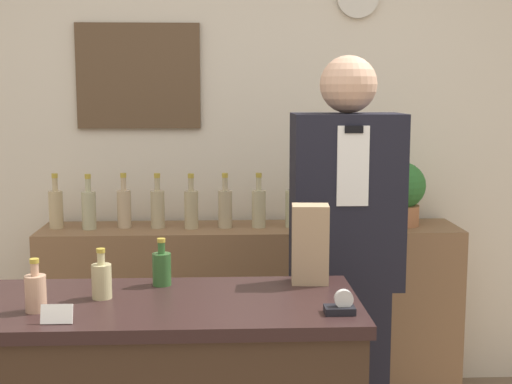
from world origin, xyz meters
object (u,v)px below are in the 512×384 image
(shopkeeper, at_px, (345,271))
(tape_dispenser, at_px, (341,306))
(paper_bag, at_px, (310,244))
(potted_plant, at_px, (402,191))

(shopkeeper, xyz_separation_m, tape_dispenser, (-0.14, -0.76, 0.09))
(paper_bag, xyz_separation_m, tape_dispenser, (0.05, -0.34, -0.11))
(paper_bag, bearing_deg, shopkeeper, 64.97)
(shopkeeper, bearing_deg, tape_dispenser, -100.68)
(shopkeeper, distance_m, tape_dispenser, 0.78)
(paper_bag, bearing_deg, tape_dispenser, -81.46)
(potted_plant, xyz_separation_m, paper_bag, (-0.60, -1.12, -0.02))
(paper_bag, height_order, tape_dispenser, paper_bag)
(potted_plant, bearing_deg, paper_bag, -118.14)
(potted_plant, bearing_deg, shopkeeper, -119.91)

